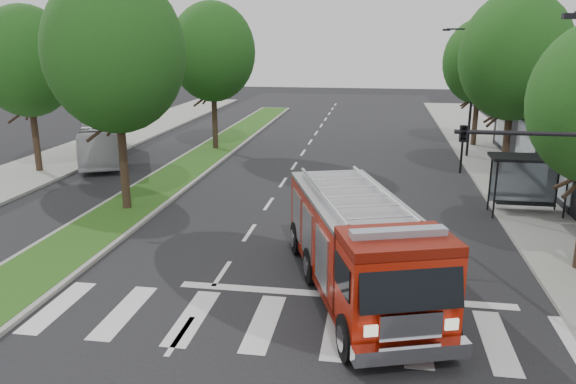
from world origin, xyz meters
name	(u,v)px	position (x,y,z in m)	size (l,w,h in m)	color
ground	(222,274)	(0.00, 0.00, 0.00)	(140.00, 140.00, 0.00)	black
sidewalk_right	(543,202)	(12.50, 10.00, 0.07)	(5.00, 80.00, 0.15)	gray
sidewalk_left	(10,180)	(-14.50, 10.00, 0.07)	(5.00, 80.00, 0.15)	gray
median	(207,155)	(-6.00, 18.00, 0.08)	(3.00, 50.00, 0.15)	gray
bus_shelter	(528,169)	(11.20, 8.15, 2.04)	(3.20, 1.60, 2.61)	black
tree_right_mid	(515,57)	(11.50, 14.00, 6.49)	(5.60, 5.60, 9.72)	black
tree_right_far	(480,62)	(11.50, 24.00, 5.84)	(5.00, 5.00, 8.73)	black
tree_median_near	(115,53)	(-6.00, 6.00, 6.81)	(5.80, 5.80, 10.16)	black
tree_median_far	(212,52)	(-6.00, 20.00, 6.49)	(5.60, 5.60, 9.72)	black
tree_left_mid	(27,62)	(-14.00, 12.00, 6.16)	(5.20, 5.20, 9.16)	black
streetlight_right_far	(470,87)	(10.35, 20.00, 4.48)	(2.11, 0.20, 8.00)	black
fire_engine	(359,246)	(4.40, -0.73, 1.50)	(5.33, 9.41, 3.13)	#650F05
city_bus	(104,139)	(-12.00, 15.95, 1.32)	(2.22, 9.47, 2.64)	silver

